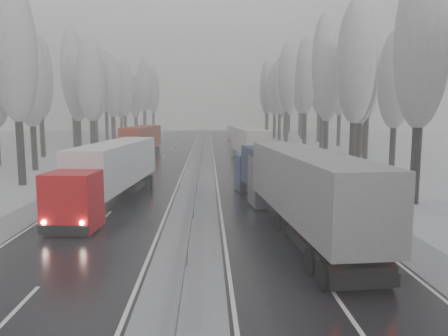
{
  "coord_description": "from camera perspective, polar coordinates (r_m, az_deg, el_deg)",
  "views": [
    {
      "loc": [
        0.88,
        -13.29,
        6.32
      ],
      "look_at": [
        2.08,
        18.23,
        2.2
      ],
      "focal_mm": 35.0,
      "sensor_mm": 36.0,
      "label": 1
    }
  ],
  "objects": [
    {
      "name": "tree_16",
      "position": [
        32.52,
        24.48,
        14.47
      ],
      "size": [
        3.6,
        3.6,
        16.53
      ],
      "color": "black",
      "rests_on": "ground"
    },
    {
      "name": "tree_78",
      "position": [
        130.06,
        -10.48,
        10.08
      ],
      "size": [
        3.6,
        3.6,
        19.55
      ],
      "color": "black",
      "rests_on": "ground"
    },
    {
      "name": "tree_34",
      "position": [
        110.72,
        5.63,
        10.02
      ],
      "size": [
        3.6,
        3.6,
        17.63
      ],
      "color": "black",
      "rests_on": "ground"
    },
    {
      "name": "carriageway_left",
      "position": [
        44.17,
        -10.13,
        -0.88
      ],
      "size": [
        7.5,
        200.0,
        0.03
      ],
      "primitive_type": "cube",
      "color": "black",
      "rests_on": "ground"
    },
    {
      "name": "tree_19",
      "position": [
        48.37,
        21.52,
        10.6
      ],
      "size": [
        3.6,
        3.6,
        14.57
      ],
      "color": "black",
      "rests_on": "ground"
    },
    {
      "name": "tree_60",
      "position": [
        51.11,
        -23.97,
        10.48
      ],
      "size": [
        3.6,
        3.6,
        14.84
      ],
      "color": "black",
      "rests_on": "ground"
    },
    {
      "name": "tree_37",
      "position": [
        125.67,
        8.55,
        9.3
      ],
      "size": [
        3.6,
        3.6,
        16.37
      ],
      "color": "black",
      "rests_on": "ground"
    },
    {
      "name": "median_guardrail",
      "position": [
        43.66,
        -3.31,
        -0.1
      ],
      "size": [
        0.12,
        200.0,
        0.76
      ],
      "color": "slate",
      "rests_on": "ground"
    },
    {
      "name": "truck_red_red",
      "position": [
        59.79,
        -10.92,
        3.62
      ],
      "size": [
        4.01,
        16.68,
        4.24
      ],
      "rotation": [
        0.0,
        0.0,
        -0.09
      ],
      "color": "#A30912",
      "rests_on": "ground"
    },
    {
      "name": "tree_20",
      "position": [
        51.49,
        17.48,
        11.37
      ],
      "size": [
        3.6,
        3.6,
        15.71
      ],
      "color": "black",
      "rests_on": "ground"
    },
    {
      "name": "ground",
      "position": [
        14.74,
        -5.67,
        -17.99
      ],
      "size": [
        260.0,
        260.0,
        0.0
      ],
      "primitive_type": "plane",
      "color": "silver",
      "rests_on": "ground"
    },
    {
      "name": "tree_29",
      "position": [
        92.27,
        12.37,
        10.6
      ],
      "size": [
        3.6,
        3.6,
        18.11
      ],
      "color": "black",
      "rests_on": "ground"
    },
    {
      "name": "tree_74",
      "position": [
        113.92,
        -10.4,
        10.52
      ],
      "size": [
        3.6,
        3.6,
        19.68
      ],
      "color": "black",
      "rests_on": "ground"
    },
    {
      "name": "tree_70",
      "position": [
        94.18,
        -12.9,
        10.12
      ],
      "size": [
        3.6,
        3.6,
        17.09
      ],
      "color": "black",
      "rests_on": "ground"
    },
    {
      "name": "tree_67",
      "position": [
        82.35,
        -16.82,
        10.41
      ],
      "size": [
        3.6,
        3.6,
        17.09
      ],
      "color": "black",
      "rests_on": "ground"
    },
    {
      "name": "tree_18",
      "position": [
        42.78,
        16.85,
        13.01
      ],
      "size": [
        3.6,
        3.6,
        16.58
      ],
      "color": "black",
      "rests_on": "ground"
    },
    {
      "name": "tree_22",
      "position": [
        61.18,
        13.37,
        10.92
      ],
      "size": [
        3.6,
        3.6,
        15.86
      ],
      "color": "black",
      "rests_on": "ground"
    },
    {
      "name": "tree_68",
      "position": [
        84.34,
        -14.35,
        10.22
      ],
      "size": [
        3.6,
        3.6,
        16.65
      ],
      "color": "black",
      "rests_on": "ground"
    },
    {
      "name": "tree_58",
      "position": [
        41.37,
        -25.66,
        13.37
      ],
      "size": [
        3.6,
        3.6,
        17.21
      ],
      "color": "black",
      "rests_on": "ground"
    },
    {
      "name": "tree_38",
      "position": [
        131.34,
        5.72,
        9.71
      ],
      "size": [
        3.6,
        3.6,
        17.97
      ],
      "color": "black",
      "rests_on": "ground"
    },
    {
      "name": "tree_77",
      "position": [
        127.7,
        -11.56,
        8.61
      ],
      "size": [
        3.6,
        3.6,
        14.32
      ],
      "color": "black",
      "rests_on": "ground"
    },
    {
      "name": "carriageway_right",
      "position": [
        43.96,
        3.55,
        -0.82
      ],
      "size": [
        7.5,
        200.0,
        0.03
      ],
      "primitive_type": "cube",
      "color": "black",
      "rests_on": "ground"
    },
    {
      "name": "tree_33",
      "position": [
        108.2,
        7.98,
        8.93
      ],
      "size": [
        3.6,
        3.6,
        14.33
      ],
      "color": "black",
      "rests_on": "ground"
    },
    {
      "name": "truck_grey_tarp",
      "position": [
        22.41,
        10.03,
        -2.33
      ],
      "size": [
        4.02,
        17.23,
        4.39
      ],
      "rotation": [
        0.0,
        0.0,
        0.08
      ],
      "color": "#45454A",
      "rests_on": "ground"
    },
    {
      "name": "tree_73",
      "position": [
        108.33,
        -14.48,
        9.74
      ],
      "size": [
        3.6,
        3.6,
        17.22
      ],
      "color": "black",
      "rests_on": "ground"
    },
    {
      "name": "tree_26",
      "position": [
        76.62,
        10.63,
        11.65
      ],
      "size": [
        3.6,
        3.6,
        18.78
      ],
      "color": "black",
      "rests_on": "ground"
    },
    {
      "name": "tree_64",
      "position": [
        68.82,
        -18.62,
        10.09
      ],
      "size": [
        3.6,
        3.6,
        15.42
      ],
      "color": "black",
      "rests_on": "ground"
    },
    {
      "name": "tree_65",
      "position": [
        73.33,
        -19.18,
        11.91
      ],
      "size": [
        3.6,
        3.6,
        19.48
      ],
      "color": "black",
      "rests_on": "ground"
    },
    {
      "name": "tree_25",
      "position": [
        72.64,
        17.47,
        12.0
      ],
      "size": [
        3.6,
        3.6,
        19.44
      ],
      "color": "black",
      "rests_on": "ground"
    },
    {
      "name": "shoulder_right",
      "position": [
        44.72,
        9.88,
        -0.77
      ],
      "size": [
        2.4,
        200.0,
        0.04
      ],
      "primitive_type": "cube",
      "color": "#96999E",
      "rests_on": "ground"
    },
    {
      "name": "tree_72",
      "position": [
        103.79,
        -13.35,
        9.15
      ],
      "size": [
        3.6,
        3.6,
        15.11
      ],
      "color": "black",
      "rests_on": "ground"
    },
    {
      "name": "tree_69",
      "position": [
        89.44,
        -16.93,
        11.06
      ],
      "size": [
        3.6,
        3.6,
        19.35
      ],
      "color": "black",
      "rests_on": "ground"
    },
    {
      "name": "tree_21",
      "position": [
        56.16,
        18.36,
        12.88
      ],
      "size": [
        3.6,
        3.6,
        18.62
      ],
      "color": "black",
      "rests_on": "ground"
    },
    {
      "name": "shoulder_left",
      "position": [
        45.12,
        -16.37,
        -0.89
      ],
      "size": [
        2.4,
        200.0,
        0.04
      ],
      "primitive_type": "cube",
      "color": "#96999E",
      "rests_on": "ground"
    },
    {
      "name": "tree_24",
      "position": [
        66.87,
        12.93,
        13.15
      ],
      "size": [
        3.6,
        3.6,
        20.49
      ],
      "color": "black",
      "rests_on": "ground"
    },
    {
      "name": "median_slush",
      "position": [
        43.75,
        -3.31,
        -0.85
      ],
      "size": [
        3.0,
        200.0,
        0.04
      ],
      "primitive_type": "cube",
      "color": "#96999E",
      "rests_on": "ground"
    },
    {
      "name": "tree_28",
      "position": [
        86.86,
        8.25,
        11.54
      ],
      "size": [
        3.6,
        3.6,
        19.62
      ],
      "color": "black",
      "rests_on": "ground"
    },
    {
      "name": "tree_36",
      "position": [
        120.72,
        5.62,
        10.59
      ],
      "size": [
        3.6,
        3.6,
        20.23
      ],
      "color": "black",
      "rests_on": "ground"
    },
    {
      "name": "tree_66",
      "position": [
        78.07,
        -16.53,
        9.72
      ],
      "size": [
        3.6,
        3.6,
        15.23
      ],
      "color": "black",
      "rests_on": "ground"
    },
    {
      "name": "truck_red_white",
      "position": [
        30.23,
        -14.45,
        -0.19
      ],
      "size": [
        3.98,
        16.34,
        4.16
      ],
      "rotation": [
        0.0,
        0.0,
        -0.09
      ],
      "color": "#BB0A0D",
      "rests_on": "ground"
    },
    {
      "name": "tree_76",
      "position": [
        123.04,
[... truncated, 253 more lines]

